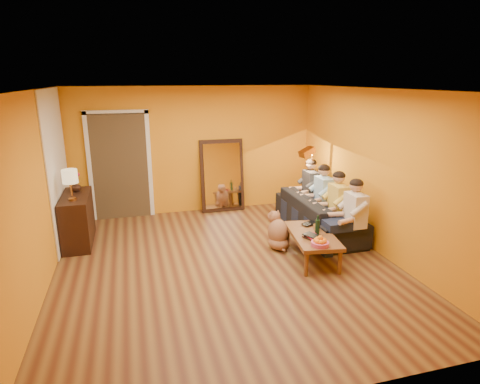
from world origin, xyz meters
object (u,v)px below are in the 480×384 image
object	(u,v)px
coffee_table	(312,246)
dog	(278,230)
table_lamp	(71,185)
person_far_right	(311,189)
mirror_frame	(222,175)
sofa	(319,214)
vase	(76,186)
floor_lamp	(311,185)
person_far_left	(355,216)
wine_bottle	(317,225)
person_mid_right	(323,197)
laptop	(313,224)
sideboard	(78,219)
tumbler	(316,227)
person_mid_left	(338,206)

from	to	relation	value
coffee_table	dog	bearing A→B (deg)	132.07
table_lamp	person_far_right	size ratio (longest dim) A/B	0.42
mirror_frame	person_far_right	distance (m)	1.88
sofa	vase	bearing A→B (deg)	79.03
mirror_frame	floor_lamp	distance (m)	1.88
floor_lamp	mirror_frame	bearing A→B (deg)	132.09
person_far_left	vase	size ratio (longest dim) A/B	6.77
table_lamp	wine_bottle	size ratio (longest dim) A/B	1.65
mirror_frame	vase	size ratio (longest dim) A/B	8.44
table_lamp	floor_lamp	distance (m)	4.37
sofa	person_mid_right	world-z (taller)	person_mid_right
sofa	vase	size ratio (longest dim) A/B	12.37
floor_lamp	person_mid_right	xyz separation A→B (m)	(0.03, -0.48, -0.11)
person_mid_right	laptop	world-z (taller)	person_mid_right
mirror_frame	sideboard	xyz separation A→B (m)	(-2.79, -1.08, -0.34)
person_far_right	laptop	world-z (taller)	person_far_right
person_mid_right	tumbler	bearing A→B (deg)	-121.53
person_mid_right	sofa	bearing A→B (deg)	-142.43
dog	person_mid_right	world-z (taller)	person_mid_right
vase	laptop	bearing A→B (deg)	-22.63
person_mid_right	vase	size ratio (longest dim) A/B	6.77
person_mid_left	vase	world-z (taller)	person_mid_left
mirror_frame	person_mid_left	xyz separation A→B (m)	(1.58, -2.10, -0.15)
mirror_frame	person_mid_right	xyz separation A→B (m)	(1.58, -1.55, -0.15)
mirror_frame	coffee_table	xyz separation A→B (m)	(0.80, -2.75, -0.55)
person_mid_right	coffee_table	bearing A→B (deg)	-123.11
coffee_table	laptop	xyz separation A→B (m)	(0.18, 0.35, 0.22)
coffee_table	wine_bottle	world-z (taller)	wine_bottle
coffee_table	floor_lamp	xyz separation A→B (m)	(0.75, 1.68, 0.51)
person_mid_left	laptop	world-z (taller)	person_mid_left
sideboard	person_far_left	bearing A→B (deg)	-19.79
dog	vase	xyz separation A→B (m)	(-3.23, 1.38, 0.62)
dog	floor_lamp	bearing A→B (deg)	29.94
floor_lamp	wine_bottle	bearing A→B (deg)	-125.39
dog	tumbler	distance (m)	0.66
sofa	person_mid_left	xyz separation A→B (m)	(0.13, -0.45, 0.28)
person_far_left	person_far_right	bearing A→B (deg)	90.00
dog	sofa	bearing A→B (deg)	12.97
person_far_right	vase	bearing A→B (deg)	177.74
sofa	coffee_table	size ratio (longest dim) A/B	1.83
floor_lamp	wine_bottle	world-z (taller)	floor_lamp
floor_lamp	tumbler	size ratio (longest dim) A/B	14.02
sofa	wine_bottle	size ratio (longest dim) A/B	7.19
person_mid_right	person_mid_left	bearing A→B (deg)	-90.00
wine_bottle	person_mid_left	bearing A→B (deg)	43.68
coffee_table	sideboard	bearing A→B (deg)	163.48
person_mid_right	wine_bottle	xyz separation A→B (m)	(-0.73, -1.25, -0.03)
person_mid_left	wine_bottle	distance (m)	1.01
person_mid_right	vase	world-z (taller)	person_mid_right
wine_bottle	person_mid_right	bearing A→B (deg)	59.63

